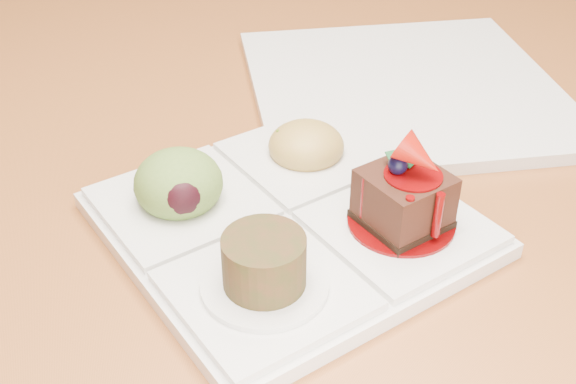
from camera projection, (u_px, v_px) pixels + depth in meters
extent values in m
plane|color=#583719|center=(286.00, 379.00, 1.37)|extent=(6.00, 6.00, 0.00)
cube|color=#985127|center=(285.00, 8.00, 0.94)|extent=(1.00, 1.80, 0.04)
cylinder|color=#985127|center=(15.00, 53.00, 1.72)|extent=(0.06, 0.06, 0.71)
cylinder|color=#985127|center=(360.00, 15.00, 1.92)|extent=(0.06, 0.06, 0.71)
cylinder|color=black|center=(515.00, 193.00, 1.53)|extent=(0.03, 0.03, 0.38)
cylinder|color=black|center=(468.00, 119.00, 1.79)|extent=(0.03, 0.03, 0.38)
cube|color=silver|center=(288.00, 224.00, 0.53)|extent=(0.30, 0.30, 0.01)
cube|color=silver|center=(400.00, 227.00, 0.51)|extent=(0.14, 0.14, 0.01)
cube|color=silver|center=(265.00, 290.00, 0.46)|extent=(0.14, 0.14, 0.01)
cube|color=silver|center=(181.00, 203.00, 0.53)|extent=(0.14, 0.14, 0.01)
cube|color=silver|center=(306.00, 156.00, 0.59)|extent=(0.14, 0.14, 0.01)
cylinder|color=#560304|center=(401.00, 222.00, 0.51)|extent=(0.08, 0.08, 0.00)
cube|color=black|center=(401.00, 220.00, 0.51)|extent=(0.07, 0.07, 0.01)
cube|color=#36190E|center=(404.00, 196.00, 0.49)|extent=(0.07, 0.07, 0.03)
cylinder|color=#560304|center=(407.00, 174.00, 0.48)|extent=(0.04, 0.04, 0.00)
sphere|color=black|center=(398.00, 165.00, 0.48)|extent=(0.01, 0.01, 0.01)
cone|color=#AA150B|center=(420.00, 157.00, 0.47)|extent=(0.04, 0.04, 0.03)
cube|color=#134C21|center=(405.00, 159.00, 0.49)|extent=(0.02, 0.02, 0.01)
cube|color=#134C21|center=(395.00, 159.00, 0.49)|extent=(0.01, 0.01, 0.01)
cylinder|color=#560304|center=(407.00, 221.00, 0.47)|extent=(0.01, 0.01, 0.04)
cylinder|color=#560304|center=(438.00, 215.00, 0.47)|extent=(0.01, 0.01, 0.03)
cylinder|color=#560304|center=(365.00, 197.00, 0.49)|extent=(0.01, 0.01, 0.03)
cylinder|color=silver|center=(265.00, 284.00, 0.45)|extent=(0.08, 0.08, 0.00)
cylinder|color=#4B2515|center=(264.00, 261.00, 0.44)|extent=(0.05, 0.05, 0.03)
cylinder|color=#3F220D|center=(264.00, 247.00, 0.44)|extent=(0.04, 0.04, 0.00)
ellipsoid|color=olive|center=(179.00, 183.00, 0.52)|extent=(0.07, 0.07, 0.05)
ellipsoid|color=black|center=(183.00, 198.00, 0.50)|extent=(0.03, 0.02, 0.03)
ellipsoid|color=#A5773B|center=(306.00, 146.00, 0.58)|extent=(0.06, 0.06, 0.04)
cube|color=#C8570E|center=(321.00, 138.00, 0.59)|extent=(0.02, 0.02, 0.01)
cube|color=#537319|center=(310.00, 131.00, 0.59)|extent=(0.02, 0.02, 0.01)
cube|color=#C8570E|center=(299.00, 133.00, 0.58)|extent=(0.02, 0.02, 0.01)
cube|color=#537319|center=(286.00, 137.00, 0.58)|extent=(0.02, 0.02, 0.01)
cube|color=#C8570E|center=(290.00, 145.00, 0.57)|extent=(0.02, 0.02, 0.01)
cube|color=#537319|center=(303.00, 148.00, 0.57)|extent=(0.02, 0.02, 0.01)
cube|color=#C8570E|center=(317.00, 152.00, 0.57)|extent=(0.02, 0.02, 0.01)
cube|color=#537319|center=(326.00, 143.00, 0.57)|extent=(0.02, 0.02, 0.01)
cube|color=silver|center=(404.00, 89.00, 0.70)|extent=(0.32, 0.32, 0.01)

